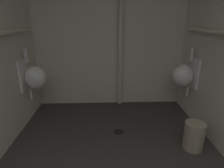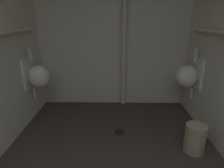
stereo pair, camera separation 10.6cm
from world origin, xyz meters
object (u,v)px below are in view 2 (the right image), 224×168
object	(u,v)px
urinal_right_mid	(188,76)
waste_bin	(195,138)
urinal_left_mid	(38,76)
standpipe_back_wall	(124,29)
floor_drain	(119,132)

from	to	relation	value
urinal_right_mid	waste_bin	bearing A→B (deg)	-100.23
urinal_left_mid	standpipe_back_wall	world-z (taller)	standpipe_back_wall
waste_bin	urinal_left_mid	bearing A→B (deg)	159.59
standpipe_back_wall	waste_bin	xyz separation A→B (m)	(0.78, -1.26, -1.14)
urinal_right_mid	floor_drain	size ratio (longest dim) A/B	5.39
urinal_left_mid	standpipe_back_wall	distance (m)	1.50
floor_drain	urinal_left_mid	bearing A→B (deg)	161.86
waste_bin	urinal_right_mid	bearing A→B (deg)	79.77
urinal_left_mid	standpipe_back_wall	size ratio (longest dim) A/B	0.29
urinal_left_mid	floor_drain	world-z (taller)	urinal_left_mid
urinal_left_mid	waste_bin	bearing A→B (deg)	-20.41
urinal_right_mid	standpipe_back_wall	size ratio (longest dim) A/B	0.29
floor_drain	waste_bin	size ratio (longest dim) A/B	0.41
standpipe_back_wall	floor_drain	world-z (taller)	standpipe_back_wall
urinal_left_mid	standpipe_back_wall	bearing A→B (deg)	21.36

